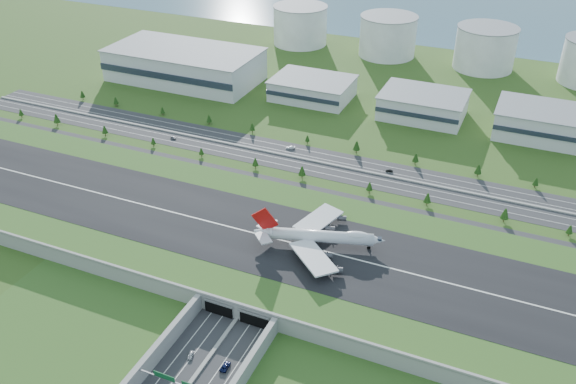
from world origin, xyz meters
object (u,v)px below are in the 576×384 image
at_px(boeing_747, 319,236).
at_px(car_0, 191,355).
at_px(car_7, 290,148).
at_px(car_2, 225,366).
at_px(car_4, 173,138).
at_px(fuel_tank_a, 300,25).
at_px(car_5, 389,171).

relative_size(boeing_747, car_0, 13.44).
xyz_separation_m(boeing_747, car_7, (-58.43, 101.43, -12.63)).
height_order(car_0, car_2, car_2).
bearing_deg(car_4, boeing_747, -105.46).
relative_size(car_2, car_4, 1.32).
height_order(boeing_747, car_2, boeing_747).
xyz_separation_m(fuel_tank_a, boeing_747, (136.72, -306.59, -3.90)).
relative_size(boeing_747, car_7, 10.49).
bearing_deg(boeing_747, car_0, -123.11).
relative_size(fuel_tank_a, car_2, 8.41).
distance_m(fuel_tank_a, car_4, 223.78).
bearing_deg(car_7, car_0, -12.42).
height_order(fuel_tank_a, car_4, fuel_tank_a).
distance_m(car_4, car_7, 79.81).
distance_m(car_0, car_2, 15.44).
height_order(car_4, car_5, car_4).
bearing_deg(car_4, car_5, -68.49).
bearing_deg(car_0, car_4, 108.22).
distance_m(car_4, car_5, 145.65).
distance_m(boeing_747, car_0, 84.03).
bearing_deg(boeing_747, car_7, 103.38).
xyz_separation_m(boeing_747, car_4, (-136.19, 83.42, -12.72)).
height_order(car_0, car_4, car_0).
distance_m(fuel_tank_a, car_7, 220.20).
bearing_deg(car_2, car_5, -97.30).
bearing_deg(car_5, fuel_tank_a, -148.03).
bearing_deg(boeing_747, car_2, -112.48).
relative_size(car_5, car_7, 0.73).
bearing_deg(car_7, car_4, -100.25).
bearing_deg(car_7, fuel_tank_a, 177.59).
distance_m(car_2, car_7, 187.59).
relative_size(car_4, car_7, 0.76).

